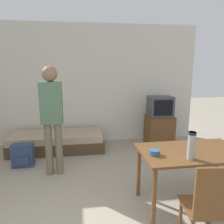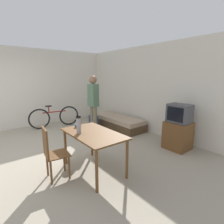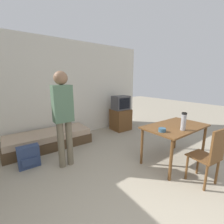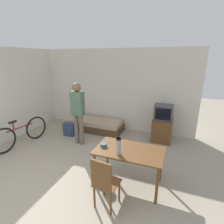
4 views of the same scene
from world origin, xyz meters
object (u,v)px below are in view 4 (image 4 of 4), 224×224
object	(u,v)px
tv	(162,125)
person_standing	(78,109)
bicycle	(21,133)
mate_bowl	(104,145)
daybed	(94,125)
backpack	(69,129)
thermos_flask	(119,146)
wooden_chair	(104,182)
dining_table	(129,154)

from	to	relation	value
tv	person_standing	distance (m)	2.51
person_standing	bicycle	bearing A→B (deg)	-155.62
bicycle	mate_bowl	world-z (taller)	mate_bowl
daybed	bicycle	size ratio (longest dim) A/B	1.15
person_standing	backpack	distance (m)	1.09
bicycle	thermos_flask	distance (m)	3.28
backpack	tv	bearing A→B (deg)	13.81
tv	wooden_chair	bearing A→B (deg)	-101.99
wooden_chair	thermos_flask	xyz separation A→B (m)	(0.07, 0.50, 0.41)
tv	thermos_flask	distance (m)	2.50
wooden_chair	backpack	xyz separation A→B (m)	(-2.19, 2.21, -0.31)
mate_bowl	daybed	bearing A→B (deg)	121.01
mate_bowl	wooden_chair	bearing A→B (deg)	-65.88
person_standing	mate_bowl	distance (m)	1.78
tv	daybed	bearing A→B (deg)	179.62
tv	thermos_flask	size ratio (longest dim) A/B	3.53
tv	backpack	size ratio (longest dim) A/B	2.66
tv	thermos_flask	xyz separation A→B (m)	(-0.55, -2.40, 0.42)
dining_table	person_standing	distance (m)	2.17
wooden_chair	person_standing	bearing A→B (deg)	130.73
person_standing	thermos_flask	size ratio (longest dim) A/B	5.61
daybed	thermos_flask	bearing A→B (deg)	-54.58
daybed	dining_table	size ratio (longest dim) A/B	1.52
wooden_chair	bicycle	distance (m)	3.31
bicycle	person_standing	xyz separation A→B (m)	(1.49, 0.68, 0.70)
daybed	wooden_chair	distance (m)	3.37
tv	wooden_chair	xyz separation A→B (m)	(-0.62, -2.90, 0.01)
backpack	daybed	bearing A→B (deg)	52.52
dining_table	mate_bowl	world-z (taller)	mate_bowl
tv	person_standing	xyz separation A→B (m)	(-2.21, -1.05, 0.54)
person_standing	wooden_chair	bearing A→B (deg)	-49.27
bicycle	tv	bearing A→B (deg)	24.94
wooden_chair	tv	bearing A→B (deg)	78.01
tv	bicycle	size ratio (longest dim) A/B	0.66
daybed	bicycle	bearing A→B (deg)	-129.61
bicycle	backpack	distance (m)	1.38
thermos_flask	mate_bowl	distance (m)	0.43
daybed	backpack	xyz separation A→B (m)	(-0.54, -0.71, 0.02)
dining_table	backpack	bearing A→B (deg)	148.15
daybed	tv	xyz separation A→B (m)	(2.27, -0.01, 0.33)
daybed	bicycle	world-z (taller)	bicycle
thermos_flask	backpack	xyz separation A→B (m)	(-2.26, 1.71, -0.72)
tv	person_standing	world-z (taller)	person_standing
daybed	backpack	size ratio (longest dim) A/B	4.63
thermos_flask	backpack	world-z (taller)	thermos_flask
wooden_chair	backpack	world-z (taller)	wooden_chair
daybed	dining_table	distance (m)	2.91
bicycle	backpack	world-z (taller)	bicycle
wooden_chair	backpack	bearing A→B (deg)	134.76
dining_table	thermos_flask	world-z (taller)	thermos_flask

